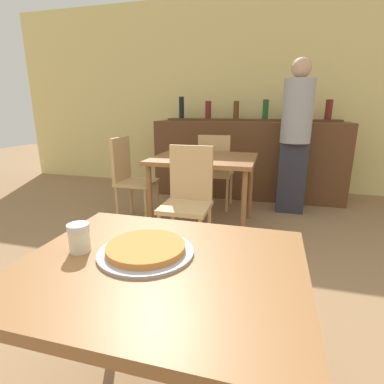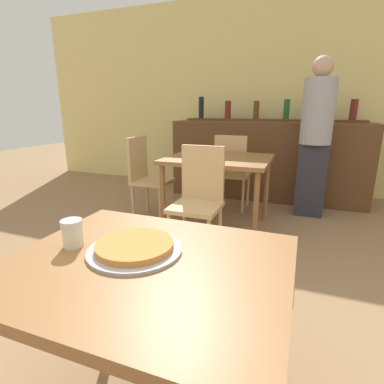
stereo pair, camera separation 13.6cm
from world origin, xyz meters
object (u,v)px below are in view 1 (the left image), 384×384
pizza_tray (146,250)px  chair_far_side_left (130,174)px  chair_far_side_front (188,194)px  chair_far_side_back (215,168)px  cheese_shaker (79,237)px  person_standing (296,132)px

pizza_tray → chair_far_side_left: bearing=118.2°
chair_far_side_front → chair_far_side_back: same height
chair_far_side_back → pizza_tray: 2.68m
cheese_shaker → chair_far_side_left: bearing=112.3°
chair_far_side_front → pizza_tray: 1.49m
chair_far_side_back → chair_far_side_left: (-0.85, -0.61, 0.00)m
pizza_tray → cheese_shaker: cheese_shaker is taller
chair_far_side_back → chair_far_side_left: same height
chair_far_side_front → chair_far_side_left: same height
cheese_shaker → person_standing: bearing=72.4°
chair_far_side_left → pizza_tray: 2.35m
chair_far_side_back → chair_far_side_left: size_ratio=1.00×
chair_far_side_front → cheese_shaker: chair_far_side_front is taller
chair_far_side_left → person_standing: size_ratio=0.53×
chair_far_side_left → pizza_tray: chair_far_side_left is taller
pizza_tray → cheese_shaker: bearing=-169.8°
cheese_shaker → person_standing: (0.90, 2.84, 0.19)m
cheese_shaker → person_standing: person_standing is taller
chair_far_side_back → person_standing: person_standing is taller
chair_far_side_front → pizza_tray: size_ratio=2.67×
pizza_tray → cheese_shaker: size_ratio=3.27×
pizza_tray → person_standing: 2.88m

